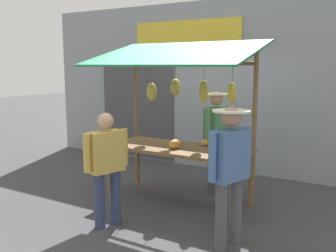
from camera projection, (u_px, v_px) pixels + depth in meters
ground_plane at (178, 202)px, 6.00m from camera, size 40.00×40.00×0.00m
street_backdrop at (229, 87)px, 7.62m from camera, size 9.00×0.30×3.40m
market_stall at (179, 104)px, 5.78m from camera, size 2.50×1.46×2.50m
vendor_with_sunhat at (216, 133)px, 6.32m from camera, size 0.44×0.72×1.70m
shopper_in_grey_tee at (230, 166)px, 4.35m from camera, size 0.43×0.68×1.66m
shopper_with_ponytail at (107, 163)px, 4.96m from camera, size 0.34×0.64×1.52m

